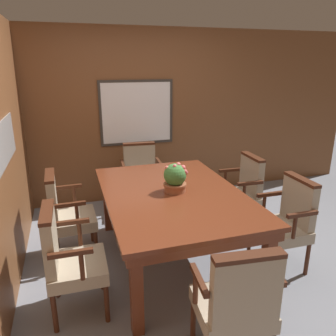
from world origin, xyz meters
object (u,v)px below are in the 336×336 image
(dining_table, at_px, (172,200))
(chair_right_far, at_px, (242,190))
(chair_head_far, at_px, (141,174))
(chair_head_near, at_px, (237,302))
(chair_left_near, at_px, (68,257))
(potted_plant, at_px, (175,178))
(chair_right_near, at_px, (287,220))
(chair_left_far, at_px, (66,212))

(dining_table, bearing_deg, chair_right_far, 22.27)
(dining_table, xyz_separation_m, chair_head_far, (-0.02, 1.34, -0.17))
(chair_head_near, height_order, chair_right_far, same)
(dining_table, height_order, chair_left_near, chair_left_near)
(chair_right_far, height_order, chair_head_far, same)
(chair_left_near, height_order, potted_plant, potted_plant)
(chair_right_far, bearing_deg, chair_right_near, 3.38)
(chair_left_far, xyz_separation_m, chair_head_far, (1.00, 0.93, 0.00))
(chair_head_near, distance_m, chair_left_far, 2.01)
(chair_right_near, xyz_separation_m, potted_plant, (-1.01, 0.43, 0.39))
(chair_head_far, relative_size, potted_plant, 3.14)
(chair_right_far, relative_size, chair_left_near, 1.00)
(chair_right_far, height_order, chair_left_far, same)
(chair_head_far, height_order, potted_plant, potted_plant)
(dining_table, distance_m, chair_left_near, 1.13)
(chair_right_far, height_order, chair_right_near, same)
(chair_left_far, relative_size, chair_head_far, 1.00)
(chair_head_near, height_order, chair_head_far, same)
(chair_right_near, bearing_deg, chair_right_far, -177.81)
(chair_head_near, bearing_deg, dining_table, -83.88)
(chair_head_far, bearing_deg, chair_right_far, -37.74)
(dining_table, distance_m, chair_right_far, 1.11)
(dining_table, xyz_separation_m, chair_right_far, (1.02, 0.42, -0.17))
(chair_right_near, xyz_separation_m, chair_left_far, (-2.07, 0.83, 0.00))
(chair_left_near, relative_size, potted_plant, 3.14)
(chair_head_far, bearing_deg, potted_plant, -83.82)
(chair_left_far, bearing_deg, chair_head_far, -48.52)
(chair_head_near, relative_size, chair_right_far, 1.00)
(chair_right_far, relative_size, chair_head_far, 1.00)
(chair_head_far, bearing_deg, chair_right_near, -54.90)
(chair_left_far, bearing_deg, chair_right_far, -91.26)
(chair_left_far, height_order, chair_head_far, same)
(dining_table, height_order, chair_right_near, chair_right_near)
(dining_table, relative_size, potted_plant, 6.51)
(chair_right_far, bearing_deg, potted_plant, -65.81)
(chair_head_near, height_order, potted_plant, potted_plant)
(chair_head_near, relative_size, potted_plant, 3.14)
(chair_head_far, bearing_deg, chair_left_far, -133.09)
(chair_left_far, bearing_deg, potted_plant, -112.35)
(dining_table, relative_size, chair_head_far, 2.07)
(dining_table, height_order, chair_head_far, chair_head_far)
(chair_right_near, bearing_deg, potted_plant, -112.36)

